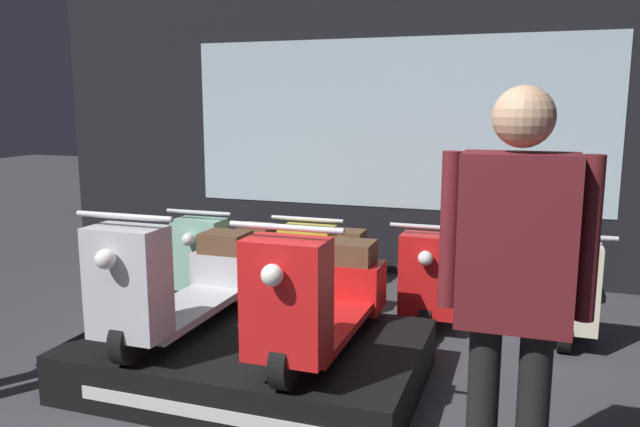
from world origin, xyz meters
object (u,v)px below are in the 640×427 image
at_px(scooter_display_right, 321,296).
at_px(scooter_backrow_3, 563,286).
at_px(scooter_backrow_1, 328,266).
at_px(scooter_display_left, 180,282).
at_px(scooter_backrow_0, 229,257).
at_px(person_right_browsing, 515,273).
at_px(scooter_backrow_2, 438,275).

xyz_separation_m(scooter_display_right, scooter_backrow_3, (1.42, 1.78, -0.31)).
height_order(scooter_backrow_1, scooter_backrow_3, same).
distance_m(scooter_display_left, scooter_backrow_0, 1.89).
distance_m(scooter_display_right, person_right_browsing, 1.46).
relative_size(scooter_backrow_0, scooter_backrow_3, 1.00).
height_order(scooter_backrow_0, person_right_browsing, person_right_browsing).
bearing_deg(scooter_backrow_1, person_right_browsing, -57.94).
xyz_separation_m(scooter_backrow_1, scooter_backrow_2, (0.98, 0.00, 0.00)).
height_order(scooter_display_right, scooter_backrow_3, scooter_display_right).
relative_size(scooter_backrow_1, scooter_backrow_2, 1.00).
xyz_separation_m(scooter_backrow_1, person_right_browsing, (1.64, -2.62, 0.76)).
distance_m(scooter_backrow_1, scooter_backrow_3, 1.96).
height_order(scooter_display_left, scooter_backrow_2, scooter_display_left).
bearing_deg(scooter_backrow_2, scooter_backrow_0, 180.00).
relative_size(scooter_display_right, scooter_backrow_0, 1.00).
bearing_deg(scooter_backrow_3, scooter_backrow_2, 180.00).
height_order(scooter_display_left, scooter_backrow_3, scooter_display_left).
height_order(scooter_backrow_0, scooter_backrow_1, same).
height_order(scooter_backrow_2, person_right_browsing, person_right_browsing).
bearing_deg(person_right_browsing, scooter_backrow_3, 82.96).
height_order(scooter_display_left, person_right_browsing, person_right_browsing).
bearing_deg(scooter_display_left, scooter_backrow_3, 36.84).
xyz_separation_m(scooter_backrow_0, scooter_backrow_2, (1.96, 0.00, 0.00)).
distance_m(scooter_display_right, scooter_backrow_1, 1.88).
bearing_deg(scooter_display_left, scooter_backrow_0, 107.77).
bearing_deg(person_right_browsing, scooter_backrow_1, 122.06).
distance_m(scooter_backrow_2, person_right_browsing, 2.81).
bearing_deg(scooter_backrow_0, scooter_backrow_3, 0.00).
relative_size(scooter_display_right, person_right_browsing, 0.86).
relative_size(scooter_display_left, person_right_browsing, 0.86).
distance_m(scooter_display_right, scooter_backrow_3, 2.30).
height_order(scooter_display_left, scooter_backrow_0, scooter_display_left).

